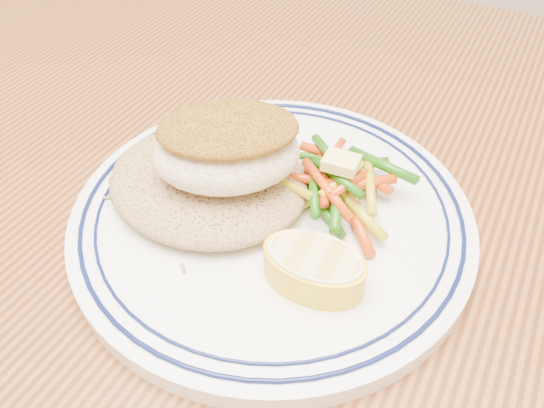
{
  "coord_description": "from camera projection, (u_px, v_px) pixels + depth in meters",
  "views": [
    {
      "loc": [
        0.13,
        -0.25,
        1.03
      ],
      "look_at": [
        -0.0,
        -0.01,
        0.77
      ],
      "focal_mm": 35.0,
      "sensor_mm": 36.0,
      "label": 1
    }
  ],
  "objects": [
    {
      "name": "lemon_wedge",
      "position": [
        314.0,
        267.0,
        0.32
      ],
      "size": [
        0.07,
        0.06,
        0.03
      ],
      "color": "yellow",
      "rests_on": "plate"
    },
    {
      "name": "rice_pilaf",
      "position": [
        208.0,
        177.0,
        0.38
      ],
      "size": [
        0.15,
        0.13,
        0.03
      ],
      "primitive_type": "ellipsoid",
      "color": "olive",
      "rests_on": "plate"
    },
    {
      "name": "dining_table",
      "position": [
        280.0,
        291.0,
        0.46
      ],
      "size": [
        1.5,
        0.9,
        0.75
      ],
      "color": "#542A10",
      "rests_on": "ground"
    },
    {
      "name": "butter_pat",
      "position": [
        341.0,
        163.0,
        0.36
      ],
      "size": [
        0.03,
        0.02,
        0.01
      ],
      "primitive_type": "cube",
      "rotation": [
        0.0,
        0.0,
        0.07
      ],
      "color": "#FFE57C",
      "rests_on": "vegetable_pile"
    },
    {
      "name": "vegetable_pile",
      "position": [
        336.0,
        183.0,
        0.38
      ],
      "size": [
        0.11,
        0.1,
        0.03
      ],
      "color": "#1B570A",
      "rests_on": "plate"
    },
    {
      "name": "fish_fillet",
      "position": [
        227.0,
        147.0,
        0.35
      ],
      "size": [
        0.12,
        0.11,
        0.05
      ],
      "color": "#F8EDCD",
      "rests_on": "rice_pilaf"
    },
    {
      "name": "plate",
      "position": [
        272.0,
        215.0,
        0.38
      ],
      "size": [
        0.28,
        0.28,
        0.02
      ],
      "color": "white",
      "rests_on": "dining_table"
    }
  ]
}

